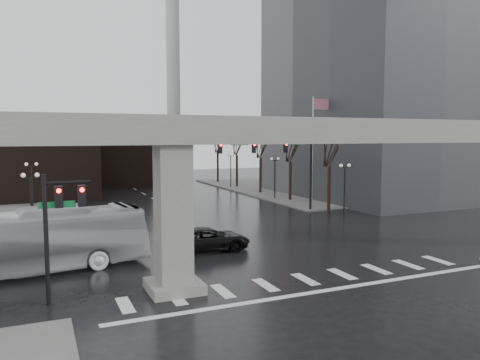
# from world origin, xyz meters

# --- Properties ---
(ground) EXTENTS (160.00, 160.00, 0.00)m
(ground) POSITION_xyz_m (0.00, 0.00, 0.00)
(ground) COLOR black
(ground) RESTS_ON ground
(sidewalk_ne) EXTENTS (28.00, 36.00, 0.15)m
(sidewalk_ne) POSITION_xyz_m (26.00, 36.00, 0.07)
(sidewalk_ne) COLOR slate
(sidewalk_ne) RESTS_ON ground
(elevated_guideway) EXTENTS (48.00, 2.60, 8.70)m
(elevated_guideway) POSITION_xyz_m (1.26, 0.00, 6.88)
(elevated_guideway) COLOR gray
(elevated_guideway) RESTS_ON ground
(office_tower) EXTENTS (22.00, 26.00, 42.00)m
(office_tower) POSITION_xyz_m (28.00, 26.00, 21.00)
(office_tower) COLOR slate
(office_tower) RESTS_ON ground
(building_far_left) EXTENTS (16.00, 14.00, 10.00)m
(building_far_left) POSITION_xyz_m (-14.00, 42.00, 5.00)
(building_far_left) COLOR black
(building_far_left) RESTS_ON ground
(building_far_mid) EXTENTS (10.00, 10.00, 8.00)m
(building_far_mid) POSITION_xyz_m (-2.00, 52.00, 4.00)
(building_far_mid) COLOR black
(building_far_mid) RESTS_ON ground
(smokestack) EXTENTS (3.60, 3.60, 30.00)m
(smokestack) POSITION_xyz_m (6.00, 46.00, 13.35)
(smokestack) COLOR beige
(smokestack) RESTS_ON ground
(signal_mast_arm) EXTENTS (12.12, 0.43, 8.00)m
(signal_mast_arm) POSITION_xyz_m (8.99, 18.80, 5.83)
(signal_mast_arm) COLOR black
(signal_mast_arm) RESTS_ON ground
(signal_left_pole) EXTENTS (2.30, 0.30, 6.00)m
(signal_left_pole) POSITION_xyz_m (-12.25, 0.50, 4.07)
(signal_left_pole) COLOR black
(signal_left_pole) RESTS_ON ground
(flagpole_assembly) EXTENTS (2.06, 0.12, 12.00)m
(flagpole_assembly) POSITION_xyz_m (15.29, 22.00, 7.53)
(flagpole_assembly) COLOR silver
(flagpole_assembly) RESTS_ON ground
(lamp_right_0) EXTENTS (1.22, 0.32, 5.11)m
(lamp_right_0) POSITION_xyz_m (13.50, 14.00, 3.47)
(lamp_right_0) COLOR black
(lamp_right_0) RESTS_ON ground
(lamp_right_1) EXTENTS (1.22, 0.32, 5.11)m
(lamp_right_1) POSITION_xyz_m (13.50, 28.00, 3.47)
(lamp_right_1) COLOR black
(lamp_right_1) RESTS_ON ground
(lamp_right_2) EXTENTS (1.22, 0.32, 5.11)m
(lamp_right_2) POSITION_xyz_m (13.50, 42.00, 3.47)
(lamp_right_2) COLOR black
(lamp_right_2) RESTS_ON ground
(lamp_left_0) EXTENTS (1.22, 0.32, 5.11)m
(lamp_left_0) POSITION_xyz_m (-13.50, 14.00, 3.47)
(lamp_left_0) COLOR black
(lamp_left_0) RESTS_ON ground
(lamp_left_1) EXTENTS (1.22, 0.32, 5.11)m
(lamp_left_1) POSITION_xyz_m (-13.50, 28.00, 3.47)
(lamp_left_1) COLOR black
(lamp_left_1) RESTS_ON ground
(lamp_left_2) EXTENTS (1.22, 0.32, 5.11)m
(lamp_left_2) POSITION_xyz_m (-13.50, 42.00, 3.47)
(lamp_left_2) COLOR black
(lamp_left_2) RESTS_ON ground
(tree_right_0) EXTENTS (1.09, 1.58, 7.50)m
(tree_right_0) POSITION_xyz_m (14.53, 18.02, 2.79)
(tree_right_0) COLOR black
(tree_right_0) RESTS_ON ground
(tree_right_1) EXTENTS (1.09, 1.61, 7.67)m
(tree_right_1) POSITION_xyz_m (14.53, 26.02, 2.85)
(tree_right_1) COLOR black
(tree_right_1) RESTS_ON ground
(tree_right_2) EXTENTS (1.10, 1.63, 7.85)m
(tree_right_2) POSITION_xyz_m (14.53, 34.02, 2.91)
(tree_right_2) COLOR black
(tree_right_2) RESTS_ON ground
(tree_right_3) EXTENTS (1.11, 1.66, 8.02)m
(tree_right_3) POSITION_xyz_m (14.53, 42.02, 2.98)
(tree_right_3) COLOR black
(tree_right_3) RESTS_ON ground
(tree_right_4) EXTENTS (1.12, 1.69, 8.19)m
(tree_right_4) POSITION_xyz_m (14.53, 50.02, 3.04)
(tree_right_4) COLOR black
(tree_right_4) RESTS_ON ground
(pickup_truck) EXTENTS (5.82, 3.06, 1.56)m
(pickup_truck) POSITION_xyz_m (-2.61, 7.14, 0.78)
(pickup_truck) COLOR black
(pickup_truck) RESTS_ON ground
(city_bus) EXTENTS (13.33, 4.54, 3.64)m
(city_bus) POSITION_xyz_m (-13.58, 6.22, 1.82)
(city_bus) COLOR silver
(city_bus) RESTS_ON ground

